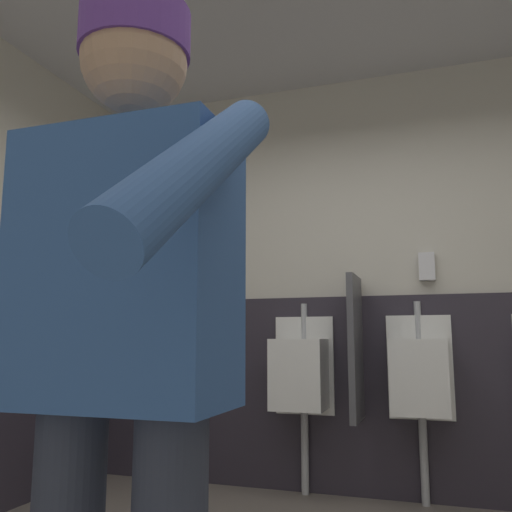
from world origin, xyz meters
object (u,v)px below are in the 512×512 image
urinal_middle (420,376)px  person (122,334)px  soap_dispenser (427,267)px  urinal_left (301,373)px

urinal_middle → person: bearing=-100.4°
soap_dispenser → urinal_left: bearing=-171.7°
urinal_left → soap_dispenser: 1.08m
urinal_middle → person: person is taller
urinal_middle → person: (-0.47, -2.58, 0.23)m
urinal_left → soap_dispenser: size_ratio=6.89×
urinal_left → urinal_middle: same height
urinal_left → person: 2.60m
urinal_left → person: person is taller
urinal_left → urinal_middle: size_ratio=1.00×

